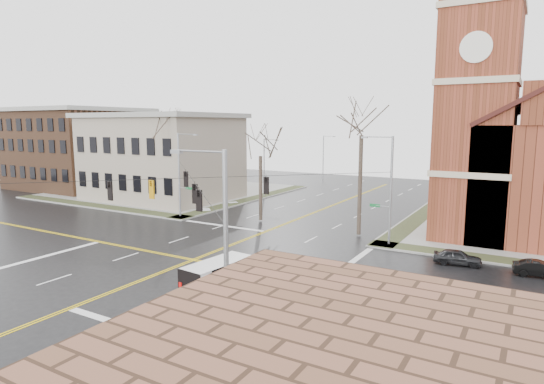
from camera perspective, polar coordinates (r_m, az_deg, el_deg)
The scene contains 18 objects.
ground at distance 34.98m, azimuth -9.84°, elevation -8.39°, with size 120.00×120.00×0.00m, color black.
sidewalks at distance 34.96m, azimuth -9.84°, elevation -8.27°, with size 80.00×80.00×0.17m.
road_markings at distance 34.98m, azimuth -9.84°, elevation -8.38°, with size 100.00×100.00×0.01m.
civic_building_a at distance 63.26m, azimuth -13.56°, elevation 4.12°, with size 18.00×14.00×11.00m, color gray.
civic_building_b at distance 79.58m, azimuth -23.05°, elevation 4.90°, with size 18.00×16.00×12.00m, color brown.
signal_pole_ne at distance 38.75m, azimuth 14.45°, elevation 0.61°, with size 2.75×0.22×9.00m.
signal_pole_nw at distance 49.86m, azimuth -11.43°, elevation 2.43°, with size 2.75×0.22×9.00m.
signal_pole_se at distance 18.17m, azimuth -6.23°, elevation -8.01°, with size 2.75×0.22×9.00m.
span_wires at distance 33.71m, azimuth -10.11°, elevation 1.74°, with size 23.02×23.02×0.03m.
traffic_signals at distance 33.31m, azimuth -10.81°, elevation 0.34°, with size 8.21×8.26×1.30m.
streetlight_north_a at distance 62.77m, azimuth -0.88°, elevation 3.38°, with size 2.30×0.20×8.00m.
streetlight_north_b at distance 80.49m, azimuth 6.54°, elevation 4.46°, with size 2.30×0.20×8.00m.
cargo_van at distance 28.51m, azimuth -6.56°, elevation -10.01°, with size 2.39×4.95×1.81m.
parked_car_a at distance 35.84m, azimuth 22.24°, elevation -7.56°, with size 1.33×3.30×1.13m, color black.
parked_car_b at distance 35.52m, azimuth 30.57°, elevation -8.32°, with size 1.13×3.24×1.07m, color black.
tree_nw_far at distance 53.35m, azimuth -12.28°, elevation 7.23°, with size 4.00×4.00×12.56m.
tree_nw_near at distance 46.75m, azimuth -1.46°, elevation 5.08°, with size 4.00×4.00×10.05m.
tree_ne at distance 41.12m, azimuth 11.18°, elevation 7.84°, with size 4.00×4.00×13.47m.
Camera 1 is at (21.75, -25.46, 10.11)m, focal length 30.00 mm.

